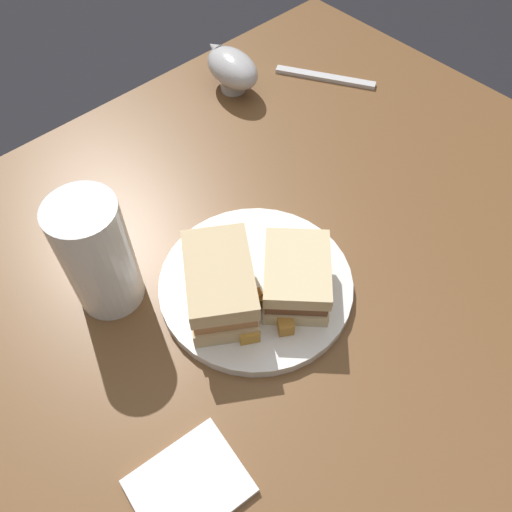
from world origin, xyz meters
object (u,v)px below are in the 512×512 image
object	(u,v)px
sandwich_half_left	(220,284)
gravy_boat	(232,68)
plate	(256,284)
sandwich_half_right	(296,277)
napkin	(189,486)
fork	(325,77)
pint_glass	(100,261)

from	to	relation	value
sandwich_half_left	gravy_boat	bearing A→B (deg)	46.96
plate	gravy_boat	bearing A→B (deg)	52.79
sandwich_half_right	napkin	bearing A→B (deg)	-159.84
napkin	fork	size ratio (longest dim) A/B	0.61
gravy_boat	napkin	xyz separation A→B (m)	(-0.47, -0.46, -0.04)
sandwich_half_left	fork	xyz separation A→B (m)	(0.44, 0.23, -0.05)
sandwich_half_left	sandwich_half_right	world-z (taller)	sandwich_half_left
sandwich_half_right	napkin	xyz separation A→B (m)	(-0.24, -0.09, -0.04)
sandwich_half_right	gravy_boat	world-z (taller)	sandwich_half_right
gravy_boat	plate	bearing A→B (deg)	-127.21
plate	fork	xyz separation A→B (m)	(0.39, 0.24, -0.00)
plate	sandwich_half_left	size ratio (longest dim) A/B	1.70
pint_glass	fork	distance (m)	0.55
sandwich_half_right	pint_glass	distance (m)	0.23
gravy_boat	sandwich_half_right	bearing A→B (deg)	-121.00
plate	sandwich_half_right	world-z (taller)	sandwich_half_right
sandwich_half_left	pint_glass	xyz separation A→B (m)	(-0.09, 0.11, 0.02)
plate	gravy_boat	size ratio (longest dim) A/B	1.91
gravy_boat	napkin	world-z (taller)	gravy_boat
pint_glass	napkin	distance (m)	0.27
sandwich_half_left	pint_glass	distance (m)	0.14
gravy_boat	fork	xyz separation A→B (m)	(0.14, -0.09, -0.04)
gravy_boat	pint_glass	bearing A→B (deg)	-151.38
gravy_boat	napkin	bearing A→B (deg)	-135.14
fork	napkin	bearing A→B (deg)	-89.08
sandwich_half_right	napkin	world-z (taller)	sandwich_half_right
pint_glass	sandwich_half_left	bearing A→B (deg)	-50.59
napkin	plate	bearing A→B (deg)	31.52
sandwich_half_right	fork	distance (m)	0.47
plate	napkin	size ratio (longest dim) A/B	2.24
sandwich_half_right	pint_glass	bearing A→B (deg)	136.06
fork	gravy_boat	bearing A→B (deg)	-153.50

